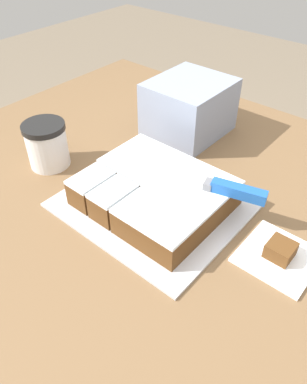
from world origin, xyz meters
The scene contains 8 objects.
countertop centered at (0.00, 0.00, 0.46)m, with size 1.40×1.10×0.92m.
cake_board centered at (-0.08, -0.01, 0.93)m, with size 0.35×0.31×0.01m.
cake centered at (-0.07, 0.00, 0.96)m, with size 0.28×0.23×0.06m.
knife centered at (0.05, 0.05, 1.00)m, with size 0.28×0.10×0.02m.
coffee_cup centered at (-0.36, -0.05, 0.98)m, with size 0.10×0.10×0.11m.
paper_napkin centered at (0.19, 0.03, 0.93)m, with size 0.13×0.13×0.01m.
brownie centered at (0.19, 0.03, 0.94)m, with size 0.05×0.05×0.03m.
storage_box centered at (-0.20, 0.28, 0.99)m, with size 0.18×0.20×0.14m.
Camera 1 is at (0.30, -0.45, 1.44)m, focal length 35.00 mm.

